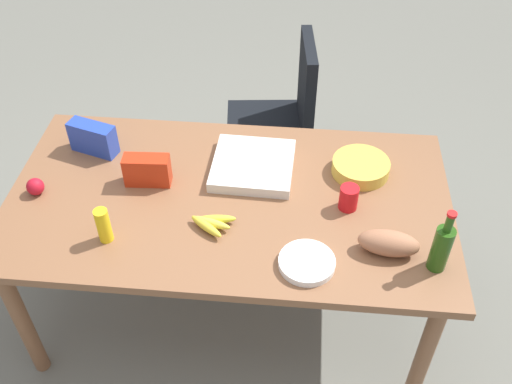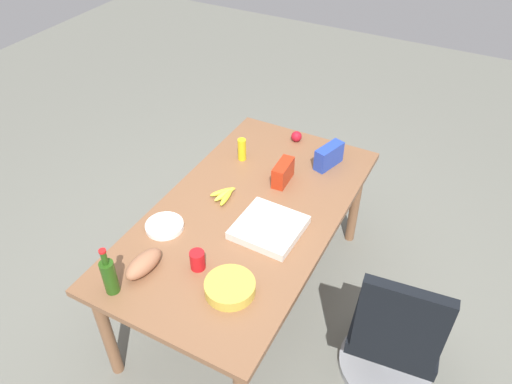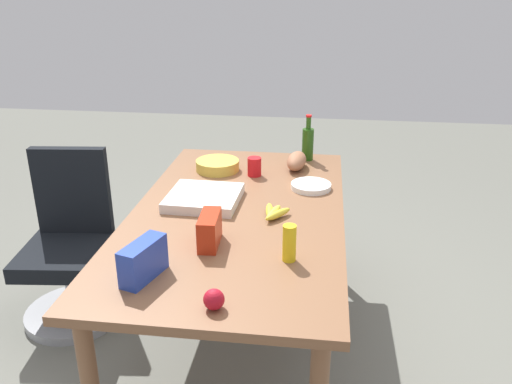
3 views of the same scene
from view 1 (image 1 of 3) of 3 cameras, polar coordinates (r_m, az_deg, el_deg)
ground_plane at (r=3.12m, az=-2.23°, el=-10.98°), size 10.00×10.00×0.00m
conference_table at (r=2.59m, az=-2.64°, el=-1.76°), size 1.92×1.05×0.79m
office_chair at (r=3.55m, az=2.04°, el=5.65°), size 0.56×0.56×0.98m
mustard_bottle at (r=2.37m, az=-14.68°, el=-3.17°), size 0.06×0.06×0.16m
wine_bottle at (r=2.28m, az=17.68°, el=-5.14°), size 0.09×0.09×0.29m
pizza_box at (r=2.64m, az=-0.30°, el=2.62°), size 0.37×0.37×0.05m
red_solo_cup at (r=2.47m, az=9.05°, el=-0.56°), size 0.08×0.08×0.11m
chip_bag_blue at (r=2.82m, az=-15.64°, el=5.09°), size 0.23×0.14×0.15m
banana_bunch at (r=2.39m, az=-4.43°, el=-3.01°), size 0.20×0.14×0.04m
bread_loaf at (r=2.33m, az=12.84°, el=-4.89°), size 0.25×0.13×0.10m
paper_plate_stack at (r=2.26m, az=4.99°, el=-6.89°), size 0.26×0.26×0.03m
apple_red at (r=2.69m, az=-20.77°, el=0.50°), size 0.09×0.09×0.08m
chip_bag_red at (r=2.59m, az=-10.59°, el=2.11°), size 0.20×0.09×0.14m
chip_bowl at (r=2.67m, az=10.19°, el=2.41°), size 0.29×0.29×0.06m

